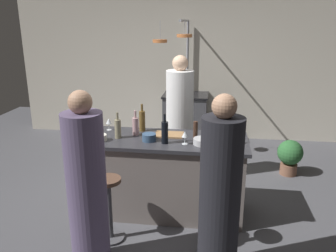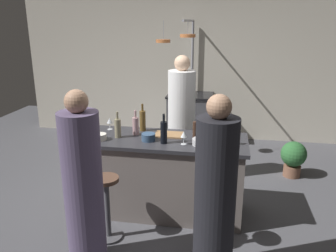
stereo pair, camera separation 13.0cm
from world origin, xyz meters
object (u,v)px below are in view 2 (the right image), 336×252
(guest_left, at_px, (83,188))
(wine_glass_near_right_guest, at_px, (110,121))
(bar_stool_right, at_px, (210,215))
(wine_glass_near_left_guest, at_px, (236,135))
(potted_plant, at_px, (293,157))
(pepper_mill, at_px, (195,131))
(mixing_bowl_ceramic, at_px, (100,137))
(cutting_board, at_px, (169,135))
(wine_bottle_white, at_px, (118,128))
(bar_stool_left, at_px, (107,205))
(stove_range, at_px, (190,118))
(wine_glass_by_chef, at_px, (184,135))
(wine_bottle_dark, at_px, (164,132))
(wine_bottle_green, at_px, (214,133))
(wine_bottle_rose, at_px, (136,125))
(mixing_bowl_blue, at_px, (148,137))
(chef, at_px, (181,124))
(wine_bottle_amber, at_px, (143,120))
(guest_right, at_px, (215,198))
(mixing_bowl_steel, at_px, (202,142))

(guest_left, bearing_deg, wine_glass_near_right_guest, 97.94)
(bar_stool_right, bearing_deg, wine_glass_near_left_guest, 68.44)
(guest_left, height_order, potted_plant, guest_left)
(pepper_mill, relative_size, wine_glass_near_left_guest, 1.44)
(wine_glass_near_right_guest, xyz_separation_m, mixing_bowl_ceramic, (0.02, -0.37, -0.07))
(guest_left, relative_size, wine_glass_near_right_guest, 11.15)
(cutting_board, bearing_deg, wine_bottle_white, -163.23)
(bar_stool_left, bearing_deg, stove_range, 80.98)
(bar_stool_left, height_order, pepper_mill, pepper_mill)
(wine_bottle_white, distance_m, wine_glass_by_chef, 0.76)
(wine_bottle_dark, distance_m, wine_glass_near_right_guest, 0.81)
(guest_left, height_order, wine_bottle_green, guest_left)
(wine_bottle_dark, height_order, wine_glass_by_chef, wine_bottle_dark)
(potted_plant, xyz_separation_m, wine_bottle_rose, (-1.99, -1.15, 0.71))
(bar_stool_right, distance_m, cutting_board, 1.05)
(bar_stool_right, height_order, wine_glass_near_left_guest, wine_glass_near_left_guest)
(wine_glass_by_chef, bearing_deg, bar_stool_left, -146.62)
(wine_bottle_green, height_order, mixing_bowl_blue, wine_bottle_green)
(chef, xyz_separation_m, mixing_bowl_blue, (-0.23, -0.99, 0.14))
(mixing_bowl_blue, bearing_deg, wine_bottle_amber, 113.63)
(chef, distance_m, wine_bottle_green, 1.08)
(wine_bottle_green, bearing_deg, potted_plant, 49.78)
(pepper_mill, relative_size, wine_bottle_amber, 0.65)
(potted_plant, bearing_deg, wine_bottle_white, -149.20)
(bar_stool_left, xyz_separation_m, guest_right, (1.08, -0.36, 0.38))
(bar_stool_left, distance_m, guest_right, 1.20)
(mixing_bowl_steel, bearing_deg, wine_glass_near_right_guest, 163.36)
(wine_glass_near_left_guest, bearing_deg, mixing_bowl_steel, -169.37)
(bar_stool_left, bearing_deg, mixing_bowl_ceramic, 115.18)
(guest_left, bearing_deg, wine_bottle_dark, 56.94)
(wine_glass_near_right_guest, distance_m, mixing_bowl_steel, 1.18)
(cutting_board, bearing_deg, potted_plant, 34.88)
(guest_left, bearing_deg, chef, 72.30)
(wine_glass_by_chef, xyz_separation_m, mixing_bowl_blue, (-0.39, 0.06, -0.07))
(cutting_board, relative_size, wine_glass_near_left_guest, 2.19)
(wine_bottle_green, bearing_deg, bar_stool_left, -150.90)
(potted_plant, distance_m, wine_bottle_dark, 2.25)
(potted_plant, xyz_separation_m, wine_bottle_white, (-2.16, -1.29, 0.72))
(pepper_mill, bearing_deg, mixing_bowl_ceramic, -170.95)
(potted_plant, xyz_separation_m, wine_glass_near_left_guest, (-0.86, -1.30, 0.71))
(guest_left, relative_size, mixing_bowl_ceramic, 11.39)
(wine_bottle_green, bearing_deg, guest_right, -86.63)
(wine_bottle_rose, bearing_deg, wine_glass_by_chef, -21.97)
(chef, distance_m, bar_stool_right, 1.64)
(mixing_bowl_steel, height_order, mixing_bowl_ceramic, mixing_bowl_ceramic)
(mixing_bowl_ceramic, bearing_deg, wine_bottle_rose, 36.17)
(bar_stool_right, bearing_deg, wine_glass_by_chef, 124.40)
(wine_bottle_amber, bearing_deg, cutting_board, -19.77)
(wine_bottle_amber, relative_size, wine_bottle_white, 1.10)
(bar_stool_left, distance_m, wine_bottle_rose, 0.95)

